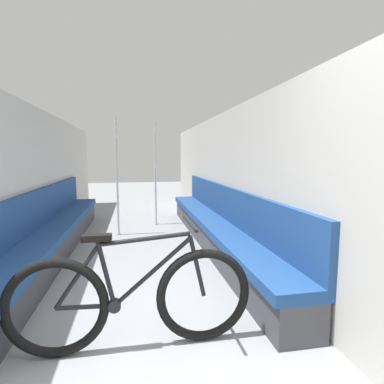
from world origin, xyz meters
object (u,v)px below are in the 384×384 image
grab_pole_far (155,175)px  bench_seat_row_right (215,227)px  grab_pole_near (117,178)px  bench_seat_row_left (53,234)px  bicycle (133,299)px

grab_pole_far → bench_seat_row_right: bearing=-64.1°
bench_seat_row_right → grab_pole_near: bearing=147.8°
bench_seat_row_left → grab_pole_far: (1.56, 1.64, 0.71)m
bench_seat_row_left → bench_seat_row_right: size_ratio=1.00×
bench_seat_row_right → grab_pole_far: size_ratio=2.50×
bicycle → grab_pole_far: 4.04m
bicycle → grab_pole_far: (0.44, 3.96, 0.63)m
grab_pole_near → grab_pole_far: 0.99m
bench_seat_row_right → grab_pole_near: (-1.51, 0.95, 0.71)m
bench_seat_row_right → grab_pole_near: 1.92m
bench_seat_row_left → grab_pole_near: size_ratio=2.50×
bench_seat_row_left → grab_pole_far: size_ratio=2.50×
bench_seat_row_left → grab_pole_far: grab_pole_far is taller
bench_seat_row_left → bicycle: bearing=-64.3°
bench_seat_row_right → bench_seat_row_left: bearing=180.0°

